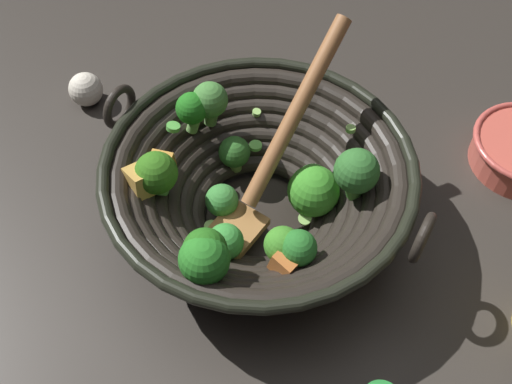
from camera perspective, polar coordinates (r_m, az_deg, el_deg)
ground_plane at (r=0.73m, az=0.22°, el=-2.80°), size 4.00×4.00×0.00m
wok at (r=0.68m, az=0.20°, el=0.50°), size 0.38×0.34×0.20m
garlic_bulb at (r=0.88m, az=-15.46°, el=9.13°), size 0.05×0.05×0.05m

